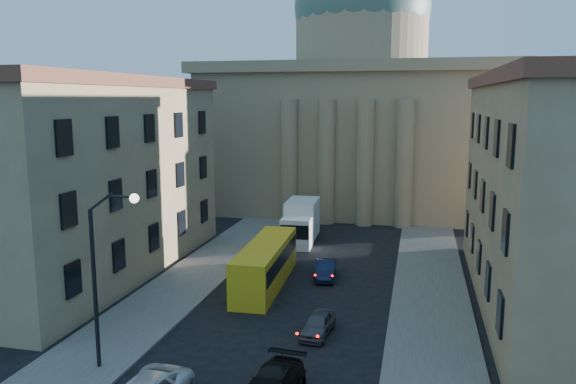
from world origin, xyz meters
name	(u,v)px	position (x,y,z in m)	size (l,w,h in m)	color
sidewalk_left	(169,296)	(-8.50, 18.00, 0.07)	(5.00, 60.00, 0.15)	#55534D
sidewalk_right	(432,319)	(8.50, 18.00, 0.07)	(5.00, 60.00, 0.15)	#55534D
church	(359,108)	(0.00, 55.47, 11.88)	(68.02, 28.76, 36.60)	#8E7957
building_left	(83,175)	(-17.00, 22.00, 7.42)	(11.60, 26.60, 14.70)	tan
street_lamp	(103,266)	(-6.97, 8.00, 5.29)	(2.62, 0.44, 8.83)	black
car_right_far	(318,324)	(2.23, 14.44, 0.61)	(1.44, 3.57, 1.22)	#48474C
car_right_distant	(326,269)	(1.01, 24.48, 0.65)	(1.38, 3.96, 1.30)	black
city_bus	(266,263)	(-2.87, 21.94, 1.63)	(2.93, 10.87, 3.04)	gold
box_truck	(301,223)	(-2.99, 34.53, 1.77)	(2.99, 6.92, 3.74)	silver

